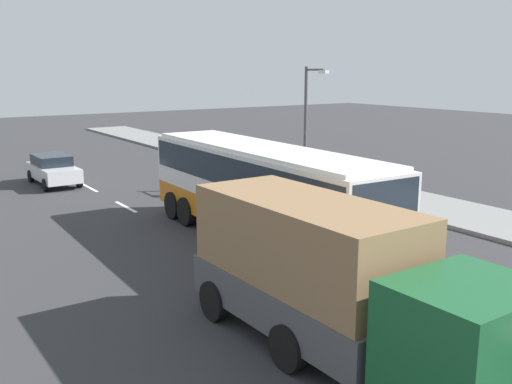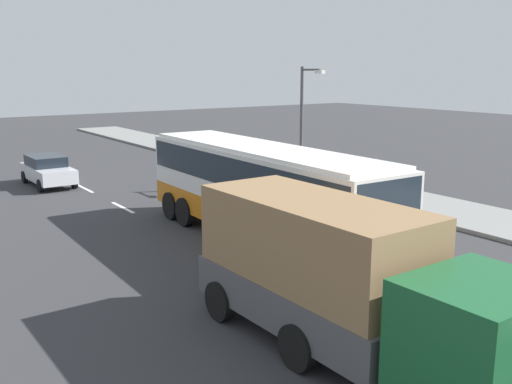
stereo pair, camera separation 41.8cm
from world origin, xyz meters
The scene contains 7 objects.
ground_plane centered at (0.00, 0.00, 0.00)m, with size 120.00×120.00×0.00m, color #333335.
sidewalk_curb centered at (0.00, 8.45, 0.07)m, with size 80.00×4.00×0.15m, color gray.
lane_centreline centered at (-5.03, -2.38, 0.00)m, with size 26.41×0.16×0.01m.
coach_bus centered at (1.03, -0.41, 2.08)m, with size 11.70×2.93×3.35m.
cargo_truck centered at (8.48, -3.71, 1.70)m, with size 7.99×2.65×3.17m.
car_silver_hatch centered at (-13.42, -3.64, 0.81)m, with size 4.23×1.91×1.53m.
street_lamp centered at (-5.37, 6.70, 3.56)m, with size 1.62×0.24×5.86m.
Camera 1 is at (16.88, -11.20, 5.89)m, focal length 40.42 mm.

